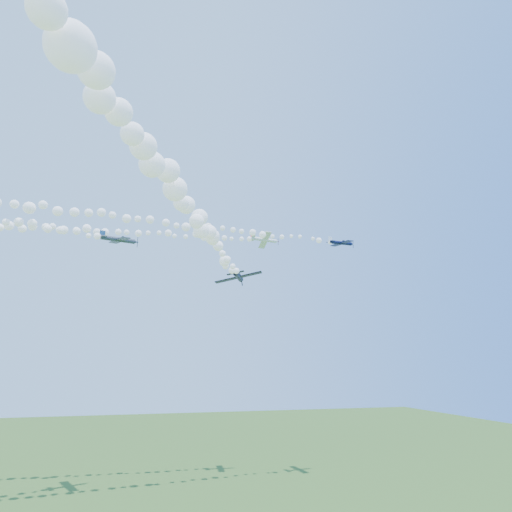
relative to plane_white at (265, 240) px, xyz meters
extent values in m
plane|color=#304F1D|center=(-7.67, 5.09, -52.03)|extent=(260.00, 260.00, 0.00)
cylinder|color=white|center=(-0.22, 0.01, 0.01)|extent=(6.00, 2.20, 1.28)
cone|color=white|center=(2.98, -0.14, -0.23)|extent=(0.91, 0.93, 0.86)
cone|color=#A91318|center=(3.42, -0.16, -0.27)|extent=(0.37, 0.34, 0.30)
cube|color=black|center=(3.30, -0.16, -0.26)|extent=(0.22, 0.65, 1.84)
cube|color=white|center=(0.02, -0.03, -0.12)|extent=(1.66, 7.12, 2.28)
cube|color=white|center=(-2.87, 0.15, 0.27)|extent=(0.90, 2.52, 0.85)
cube|color=#A91318|center=(-2.90, 0.30, 0.79)|extent=(1.04, 0.46, 1.23)
sphere|color=black|center=(0.65, 0.07, 0.31)|extent=(0.79, 0.91, 0.93)
cylinder|color=#0C1139|center=(16.87, -5.46, -1.02)|extent=(5.99, 1.11, 0.94)
cone|color=#0C1139|center=(20.06, -5.05, -0.97)|extent=(0.74, 0.83, 0.81)
cone|color=white|center=(20.50, -4.99, -0.96)|extent=(0.31, 0.29, 0.28)
cube|color=black|center=(20.39, -5.00, -0.96)|extent=(0.08, 0.30, 1.89)
cube|color=#0C1139|center=(17.11, -5.42, -1.14)|extent=(2.43, 7.45, 0.76)
cube|color=#0C1139|center=(14.21, -5.81, -1.02)|extent=(1.17, 2.66, 0.30)
cube|color=white|center=(14.13, -5.87, -0.48)|extent=(0.95, 0.31, 1.21)
sphere|color=black|center=(17.70, -5.38, -0.63)|extent=(0.80, 0.86, 0.78)
cylinder|color=#333B4B|center=(-32.60, -5.92, -4.13)|extent=(6.84, 2.75, 1.16)
cone|color=#333B4B|center=(-29.16, -4.58, -4.02)|extent=(1.03, 1.10, 0.93)
cone|color=navy|center=(-28.68, -4.40, -4.01)|extent=(0.42, 0.40, 0.33)
cube|color=black|center=(-28.81, -4.44, -4.01)|extent=(0.13, 0.39, 2.16)
cube|color=#333B4B|center=(-32.34, -5.80, -4.26)|extent=(4.64, 8.42, 1.05)
cube|color=#333B4B|center=(-35.45, -7.03, -4.17)|extent=(1.97, 3.09, 0.42)
cube|color=navy|center=(-35.53, -7.13, -3.55)|extent=(1.05, 0.63, 1.40)
sphere|color=black|center=(-31.70, -5.61, -3.67)|extent=(1.07, 1.14, 0.92)
cylinder|color=black|center=(-13.04, -30.02, -15.45)|extent=(1.77, 6.04, 1.03)
cone|color=black|center=(-11.89, -27.00, -15.35)|extent=(0.90, 0.84, 0.82)
cone|color=gold|center=(-11.73, -26.59, -15.34)|extent=(0.32, 0.35, 0.29)
cube|color=black|center=(-11.77, -26.70, -15.34)|extent=(0.53, 0.18, 1.88)
cube|color=black|center=(-12.93, -29.79, -15.56)|extent=(7.27, 4.01, 1.69)
cube|color=black|center=(-14.00, -32.53, -15.49)|extent=(2.67, 1.71, 0.64)
cube|color=gold|center=(-14.14, -32.58, -14.96)|extent=(0.66, 0.97, 1.22)
sphere|color=black|center=(-12.81, -29.22, -15.06)|extent=(1.05, 0.95, 0.87)
camera|label=1|loc=(-27.12, -93.09, -28.67)|focal=30.00mm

